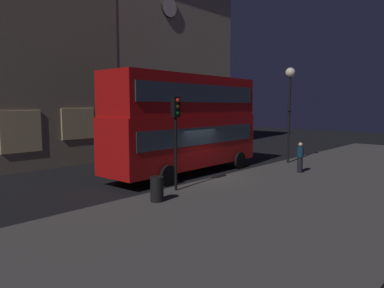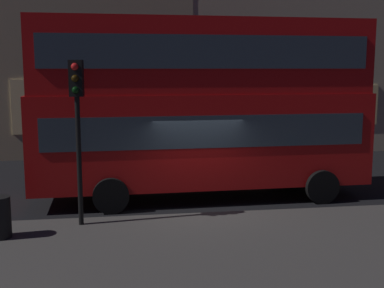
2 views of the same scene
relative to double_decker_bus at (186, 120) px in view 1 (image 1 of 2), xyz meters
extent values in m
plane|color=black|center=(-0.28, -1.32, -2.96)|extent=(80.00, 80.00, 0.00)
cube|color=#423F3D|center=(-0.28, -6.69, -2.90)|extent=(44.00, 9.31, 0.12)
cube|color=#F9E09E|center=(-5.74, 7.08, -0.67)|extent=(2.25, 0.06, 2.32)
cube|color=#F9E09E|center=(-2.23, 7.08, -0.37)|extent=(2.25, 0.06, 1.90)
cube|color=tan|center=(6.39, 11.25, 5.94)|extent=(15.00, 8.23, 17.80)
cube|color=#E5C67F|center=(1.59, 7.10, -0.70)|extent=(1.54, 0.06, 2.59)
cube|color=#F2D18C|center=(3.99, 7.10, -0.69)|extent=(1.54, 0.06, 2.02)
cube|color=#F2D18C|center=(6.39, 7.10, -0.43)|extent=(1.54, 0.06, 2.60)
cube|color=#E5C67F|center=(8.79, 7.10, -0.75)|extent=(1.54, 0.06, 1.84)
cube|color=#F2D18C|center=(11.19, 7.10, -0.49)|extent=(1.54, 0.06, 2.55)
cylinder|color=silver|center=(5.76, 7.05, 8.29)|extent=(1.54, 0.12, 1.54)
torus|color=black|center=(5.76, 7.05, 8.29)|extent=(1.66, 0.12, 1.66)
cube|color=#B20F0F|center=(0.00, 0.00, -1.12)|extent=(9.91, 2.72, 2.69)
cube|color=#B20F0F|center=(0.00, 0.00, 1.28)|extent=(9.72, 2.67, 2.11)
cube|color=#2D3842|center=(0.00, 0.00, -0.78)|extent=(9.13, 2.76, 0.90)
cube|color=#2D3842|center=(0.00, 0.00, 1.39)|extent=(9.13, 2.76, 0.90)
cube|color=#F2D84C|center=(4.88, 0.11, 1.86)|extent=(0.11, 1.50, 0.44)
sphere|color=white|center=(4.93, 0.92, -2.12)|extent=(0.24, 0.24, 0.24)
sphere|color=white|center=(4.96, -0.70, -2.12)|extent=(0.24, 0.24, 0.24)
cylinder|color=black|center=(3.32, 1.38, -2.47)|extent=(0.99, 0.26, 0.98)
cylinder|color=black|center=(3.38, -1.23, -2.47)|extent=(0.99, 0.26, 0.98)
cylinder|color=black|center=(-2.74, 1.24, -2.47)|extent=(0.99, 0.26, 0.98)
cylinder|color=black|center=(-2.69, -1.36, -2.47)|extent=(0.99, 0.26, 0.98)
cylinder|color=black|center=(-3.40, -2.58, -1.27)|extent=(0.12, 0.12, 3.13)
cube|color=black|center=(-3.40, -2.58, 0.71)|extent=(0.35, 0.29, 0.85)
sphere|color=red|center=(-3.41, -2.73, 0.98)|extent=(0.17, 0.17, 0.17)
sphere|color=black|center=(-3.41, -2.73, 0.71)|extent=(0.17, 0.17, 0.17)
sphere|color=black|center=(-3.41, -2.73, 0.44)|extent=(0.17, 0.17, 0.17)
cylinder|color=black|center=(6.65, -2.68, -0.15)|extent=(0.14, 0.14, 5.37)
torus|color=black|center=(6.65, -2.68, 0.46)|extent=(0.28, 0.28, 0.06)
sphere|color=#F9EFC6|center=(6.65, -2.68, 2.80)|extent=(0.60, 0.60, 0.60)
cylinder|color=black|center=(3.98, -4.73, -2.42)|extent=(0.28, 0.28, 0.84)
cylinder|color=#0F2D3D|center=(3.98, -4.73, -1.71)|extent=(0.35, 0.35, 0.57)
sphere|color=beige|center=(3.98, -4.73, -1.31)|extent=(0.22, 0.22, 0.22)
cylinder|color=black|center=(-5.13, -3.29, -2.37)|extent=(0.50, 0.50, 0.95)
camera|label=1|loc=(-14.02, -13.04, 0.77)|focal=33.25mm
camera|label=2|loc=(-2.44, -14.59, 0.96)|focal=46.50mm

